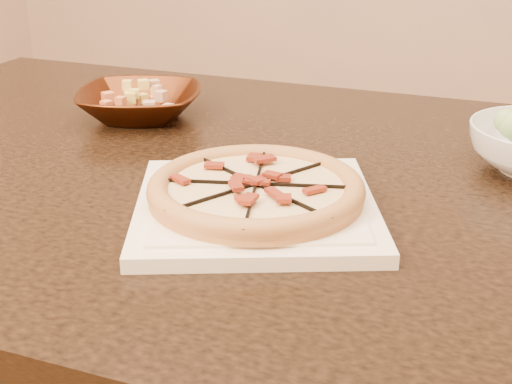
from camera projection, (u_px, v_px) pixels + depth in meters
dining_table at (233, 222)px, 1.07m from camera, size 1.52×0.98×0.75m
plate at (256, 207)px, 0.88m from camera, size 0.38×0.38×0.02m
pizza at (256, 189)px, 0.87m from camera, size 0.27×0.27×0.03m
bronze_bowl at (140, 104)px, 1.24m from camera, size 0.27×0.27×0.05m
mixed_dish at (138, 81)px, 1.23m from camera, size 0.11×0.10×0.03m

